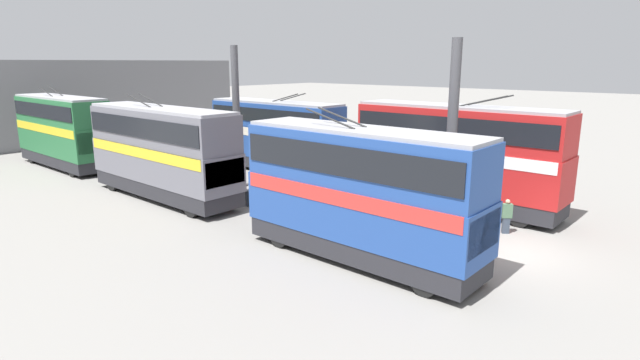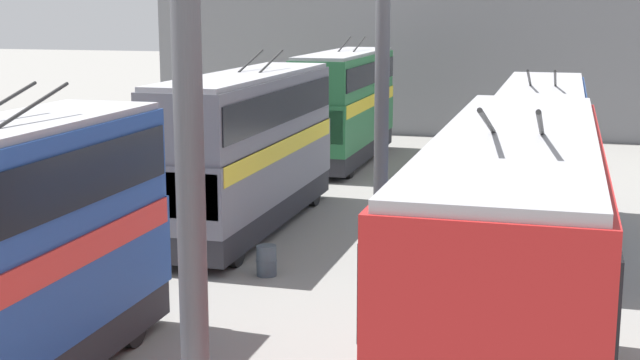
{
  "view_description": "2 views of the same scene",
  "coord_description": "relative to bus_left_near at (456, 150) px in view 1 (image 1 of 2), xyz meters",
  "views": [
    {
      "loc": [
        -6.35,
        18.85,
        7.31
      ],
      "look_at": [
        8.84,
        1.49,
        1.86
      ],
      "focal_mm": 28.0,
      "sensor_mm": 36.0,
      "label": 1
    },
    {
      "loc": [
        -8.62,
        -5.14,
        7.08
      ],
      "look_at": [
        13.34,
        0.94,
        2.6
      ],
      "focal_mm": 50.0,
      "sensor_mm": 36.0,
      "label": 2
    }
  ],
  "objects": [
    {
      "name": "ground_plane",
      "position": [
        -4.87,
        4.48,
        -2.97
      ],
      "size": [
        240.0,
        240.0,
        0.0
      ],
      "primitive_type": "plane",
      "color": "gray"
    },
    {
      "name": "depot_back_wall",
      "position": [
        35.0,
        4.48,
        0.79
      ],
      "size": [
        0.5,
        36.0,
        7.51
      ],
      "color": "slate",
      "rests_on": "ground_plane"
    },
    {
      "name": "support_column_near",
      "position": [
        -1.92,
        4.48,
        1.04
      ],
      "size": [
        0.76,
        0.76,
        8.27
      ],
      "color": "#4C4C51",
      "rests_on": "ground_plane"
    },
    {
      "name": "support_column_far",
      "position": [
        11.79,
        4.48,
        1.04
      ],
      "size": [
        0.76,
        0.76,
        8.27
      ],
      "color": "#4C4C51",
      "rests_on": "ground_plane"
    },
    {
      "name": "bus_left_near",
      "position": [
        0.0,
        0.0,
        0.0
      ],
      "size": [
        10.8,
        2.54,
        5.85
      ],
      "color": "black",
      "rests_on": "ground_plane"
    },
    {
      "name": "bus_left_far",
      "position": [
        13.23,
        0.0,
        -0.24
      ],
      "size": [
        10.54,
        2.54,
        5.41
      ],
      "color": "black",
      "rests_on": "ground_plane"
    },
    {
      "name": "bus_right_near",
      "position": [
        -0.64,
        8.96,
        -0.14
      ],
      "size": [
        9.62,
        2.54,
        5.63
      ],
      "color": "black",
      "rests_on": "ground_plane"
    },
    {
      "name": "bus_right_mid",
      "position": [
        12.7,
        8.96,
        -0.13
      ],
      "size": [
        10.87,
        2.54,
        5.62
      ],
      "color": "black",
      "rests_on": "ground_plane"
    },
    {
      "name": "bus_right_far",
      "position": [
        25.5,
        8.96,
        -0.12
      ],
      "size": [
        10.01,
        2.54,
        5.64
      ],
      "color": "black",
      "rests_on": "ground_plane"
    },
    {
      "name": "person_by_left_row",
      "position": [
        -3.66,
        2.32,
        -2.16
      ],
      "size": [
        0.48,
        0.45,
        1.54
      ],
      "rotation": [
        0.0,
        0.0,
        2.24
      ],
      "color": "#384251",
      "rests_on": "ground_plane"
    },
    {
      "name": "person_by_right_row",
      "position": [
        -2.98,
        7.04,
        -2.06
      ],
      "size": [
        0.42,
        0.48,
        1.71
      ],
      "rotation": [
        0.0,
        0.0,
        3.68
      ],
      "color": "#2D2D33",
      "rests_on": "ground_plane"
    },
    {
      "name": "oil_drum",
      "position": [
        8.09,
        6.79,
        -2.56
      ],
      "size": [
        0.56,
        0.56,
        0.82
      ],
      "color": "#424C56",
      "rests_on": "ground_plane"
    }
  ]
}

